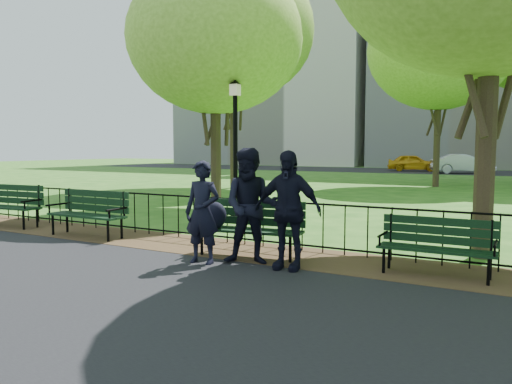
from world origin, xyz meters
The scene contains 19 objects.
ground centered at (0.00, 0.00, 0.00)m, with size 120.00×120.00×0.00m, color #245616.
asphalt_path centered at (0.00, -3.40, 0.01)m, with size 60.00×9.20×0.01m, color black.
dirt_strip centered at (0.00, 1.50, 0.01)m, with size 60.00×1.60×0.01m, color #3E2D19.
far_street centered at (0.00, 35.00, 0.01)m, with size 70.00×9.00×0.01m, color black.
iron_fence centered at (0.00, 2.00, 0.50)m, with size 24.06×0.06×1.00m.
apartment_west centered at (-22.00, 48.00, 13.00)m, with size 22.00×15.00×26.00m, color beige.
park_bench_main centered at (-0.25, 1.10, 0.65)m, with size 1.91×0.81×1.05m.
park_bench_left_a centered at (-3.91, 1.21, 0.60)m, with size 1.86×0.58×1.05m.
park_bench_left_b centered at (-6.69, 1.26, 0.62)m, with size 1.94×0.76×1.08m.
park_bench_right_a centered at (3.02, 1.37, 0.53)m, with size 1.63×0.52×0.92m.
lamppost centered at (-2.90, 5.41, 2.01)m, with size 0.33×0.33×3.69m.
tree_near_w centered at (-4.41, 6.71, 5.15)m, with size 5.33×5.33×7.43m.
tree_mid_w centered at (-8.00, 13.55, 7.15)m, with size 7.38×7.38×10.29m.
tree_far_c centered at (0.08, 18.99, 6.51)m, with size 6.73×6.73×9.38m.
person_left centered at (-0.42, 0.35, 0.84)m, with size 0.60×0.40×1.65m, color black.
person_mid centered at (0.29, 0.68, 0.94)m, with size 0.90×0.47×1.86m, color black.
person_right centered at (0.94, 0.66, 0.92)m, with size 1.07×0.44×1.82m, color black.
taxi centered at (-4.25, 34.70, 0.68)m, with size 1.59×3.94×1.34m, color gold.
sedan_silver centered at (-0.33, 32.65, 0.72)m, with size 1.49×4.28×1.41m, color #ADB0B5.
Camera 1 is at (4.20, -6.16, 1.87)m, focal length 35.00 mm.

